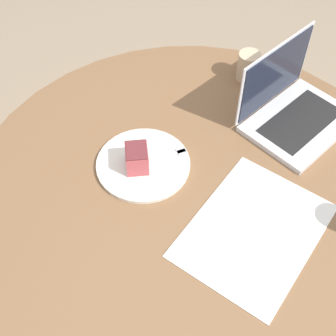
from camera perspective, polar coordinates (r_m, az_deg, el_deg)
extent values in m
plane|color=gray|center=(1.96, 2.16, -15.65)|extent=(12.00, 12.00, 0.00)
cylinder|color=brown|center=(1.95, 2.17, -15.54)|extent=(0.46, 0.46, 0.02)
cylinder|color=brown|center=(1.62, 2.55, -10.52)|extent=(0.10, 0.10, 0.71)
cylinder|color=brown|center=(1.31, 3.12, -2.91)|extent=(1.28, 1.28, 0.03)
cube|color=white|center=(1.24, 10.43, -7.53)|extent=(0.44, 0.36, 0.00)
cylinder|color=silver|center=(1.34, -3.03, 0.47)|extent=(0.27, 0.27, 0.01)
cube|color=#B74C51|center=(1.31, -3.80, 1.17)|extent=(0.10, 0.09, 0.07)
cube|color=maroon|center=(1.28, -3.88, 2.20)|extent=(0.09, 0.09, 0.00)
cube|color=silver|center=(1.34, -1.20, 1.14)|extent=(0.14, 0.12, 0.00)
cube|color=silver|center=(1.36, 1.67, 2.03)|extent=(0.04, 0.04, 0.00)
cylinder|color=#C6AD89|center=(1.60, 9.74, 12.13)|extent=(0.07, 0.07, 0.10)
cube|color=silver|center=(1.50, 15.78, 5.29)|extent=(0.38, 0.33, 0.02)
cube|color=black|center=(1.49, 15.86, 5.55)|extent=(0.30, 0.22, 0.00)
cube|color=silver|center=(1.47, 12.85, 11.12)|extent=(0.30, 0.11, 0.22)
cube|color=black|center=(1.46, 12.98, 11.04)|extent=(0.29, 0.10, 0.20)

